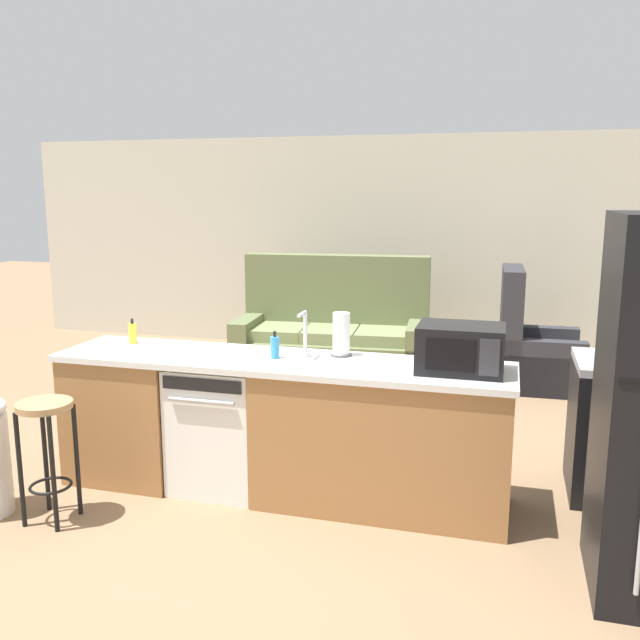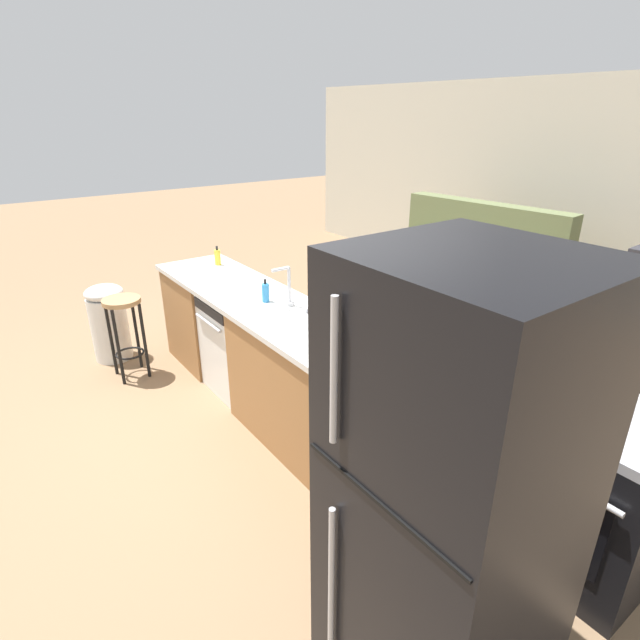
{
  "view_description": "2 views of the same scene",
  "coord_description": "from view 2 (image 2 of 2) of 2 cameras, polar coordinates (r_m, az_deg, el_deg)",
  "views": [
    {
      "loc": [
        1.53,
        -3.95,
        1.95
      ],
      "look_at": [
        0.31,
        0.39,
        1.09
      ],
      "focal_mm": 38.0,
      "sensor_mm": 36.0,
      "label": 1
    },
    {
      "loc": [
        3.18,
        -1.72,
        2.22
      ],
      "look_at": [
        0.63,
        0.14,
        0.89
      ],
      "focal_mm": 28.0,
      "sensor_mm": 36.0,
      "label": 2
    }
  ],
  "objects": [
    {
      "name": "couch",
      "position": [
        6.05,
        16.53,
        4.28
      ],
      "size": [
        2.07,
        1.06,
        1.27
      ],
      "color": "#667047",
      "rests_on": "ground_plane"
    },
    {
      "name": "microwave",
      "position": [
        2.83,
        5.46,
        -2.02
      ],
      "size": [
        0.5,
        0.37,
        0.28
      ],
      "color": "black",
      "rests_on": "kitchen_counter"
    },
    {
      "name": "refrigerator",
      "position": [
        1.94,
        14.53,
        -20.07
      ],
      "size": [
        0.72,
        0.73,
        1.85
      ],
      "color": "black",
      "rests_on": "ground_plane"
    },
    {
      "name": "ground_plane",
      "position": [
        4.25,
        -6.65,
        -8.87
      ],
      "size": [
        24.0,
        24.0,
        0.0
      ],
      "primitive_type": "plane",
      "color": "#896B4C"
    },
    {
      "name": "wall_back",
      "position": [
        6.65,
        28.29,
        12.25
      ],
      "size": [
        10.0,
        0.06,
        2.6
      ],
      "color": "beige",
      "rests_on": "ground_plane"
    },
    {
      "name": "dishwasher",
      "position": [
        4.24,
        -8.6,
        -2.56
      ],
      "size": [
        0.58,
        0.61,
        0.84
      ],
      "color": "white",
      "rests_on": "ground_plane"
    },
    {
      "name": "stove_range",
      "position": [
        3.0,
        27.83,
        -16.48
      ],
      "size": [
        0.76,
        0.68,
        0.9
      ],
      "color": "black",
      "rests_on": "ground_plane"
    },
    {
      "name": "kettle",
      "position": [
        2.67,
        25.56,
        -7.22
      ],
      "size": [
        0.21,
        0.17,
        0.19
      ],
      "color": "#B2B2B7",
      "rests_on": "stove_range"
    },
    {
      "name": "trash_bin",
      "position": [
        5.12,
        -22.99,
        -0.17
      ],
      "size": [
        0.35,
        0.35,
        0.74
      ],
      "color": "white",
      "rests_on": "ground_plane"
    },
    {
      "name": "kitchen_counter",
      "position": [
        3.86,
        -5.14,
        -5.11
      ],
      "size": [
        2.94,
        0.66,
        0.9
      ],
      "color": "#9E6B3D",
      "rests_on": "ground_plane"
    },
    {
      "name": "sink_faucet",
      "position": [
        3.62,
        -3.73,
        3.56
      ],
      "size": [
        0.07,
        0.18,
        0.3
      ],
      "color": "silver",
      "rests_on": "kitchen_counter"
    },
    {
      "name": "dish_soap_bottle",
      "position": [
        4.73,
        -11.63,
        7.05
      ],
      "size": [
        0.06,
        0.06,
        0.18
      ],
      "color": "yellow",
      "rests_on": "kitchen_counter"
    },
    {
      "name": "soap_bottle",
      "position": [
        3.73,
        -6.25,
        3.15
      ],
      "size": [
        0.06,
        0.06,
        0.18
      ],
      "color": "#338CCC",
      "rests_on": "kitchen_counter"
    },
    {
      "name": "paper_towel_roll",
      "position": [
        3.49,
        -0.5,
        3.02
      ],
      "size": [
        0.14,
        0.14,
        0.28
      ],
      "color": "#4C4C51",
      "rests_on": "kitchen_counter"
    },
    {
      "name": "bar_stool",
      "position": [
        4.65,
        -21.44,
        -0.09
      ],
      "size": [
        0.32,
        0.32,
        0.74
      ],
      "color": "tan",
      "rests_on": "ground_plane"
    }
  ]
}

